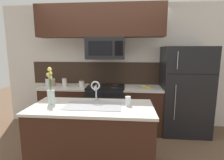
# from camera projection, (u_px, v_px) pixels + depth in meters

# --- Properties ---
(ground_plane) EXTENTS (10.00, 10.00, 0.00)m
(ground_plane) POSITION_uv_depth(u_px,v_px,m) (100.00, 153.00, 2.83)
(ground_plane) COLOR brown
(rear_partition) EXTENTS (5.20, 0.10, 2.60)m
(rear_partition) POSITION_uv_depth(u_px,v_px,m) (121.00, 66.00, 3.84)
(rear_partition) COLOR silver
(rear_partition) RESTS_ON ground
(splash_band) EXTENTS (3.36, 0.01, 0.48)m
(splash_band) POSITION_uv_depth(u_px,v_px,m) (108.00, 73.00, 3.84)
(splash_band) COLOR #332319
(splash_band) RESTS_ON rear_partition
(back_counter_left) EXTENTS (0.96, 0.65, 0.91)m
(back_counter_left) POSITION_uv_depth(u_px,v_px,m) (67.00, 107.00, 3.71)
(back_counter_left) COLOR #381E14
(back_counter_left) RESTS_ON ground
(back_counter_right) EXTENTS (0.76, 0.65, 0.91)m
(back_counter_right) POSITION_uv_depth(u_px,v_px,m) (142.00, 109.00, 3.57)
(back_counter_right) COLOR #381E14
(back_counter_right) RESTS_ON ground
(stove_range) EXTENTS (0.76, 0.64, 0.93)m
(stove_range) POSITION_uv_depth(u_px,v_px,m) (106.00, 108.00, 3.63)
(stove_range) COLOR black
(stove_range) RESTS_ON ground
(microwave) EXTENTS (0.74, 0.40, 0.42)m
(microwave) POSITION_uv_depth(u_px,v_px,m) (106.00, 48.00, 3.41)
(microwave) COLOR black
(upper_cabinet_band) EXTENTS (2.43, 0.34, 0.60)m
(upper_cabinet_band) POSITION_uv_depth(u_px,v_px,m) (100.00, 21.00, 3.30)
(upper_cabinet_band) COLOR #381E14
(refrigerator) EXTENTS (0.90, 0.74, 1.72)m
(refrigerator) POSITION_uv_depth(u_px,v_px,m) (184.00, 91.00, 3.45)
(refrigerator) COLOR black
(refrigerator) RESTS_ON ground
(storage_jar_tall) EXTENTS (0.09, 0.09, 0.18)m
(storage_jar_tall) POSITION_uv_depth(u_px,v_px,m) (48.00, 82.00, 3.62)
(storage_jar_tall) COLOR silver
(storage_jar_tall) RESTS_ON back_counter_left
(storage_jar_medium) EXTENTS (0.09, 0.09, 0.16)m
(storage_jar_medium) POSITION_uv_depth(u_px,v_px,m) (53.00, 82.00, 3.62)
(storage_jar_medium) COLOR #997F5B
(storage_jar_medium) RESTS_ON back_counter_left
(storage_jar_short) EXTENTS (0.10, 0.10, 0.17)m
(storage_jar_short) POSITION_uv_depth(u_px,v_px,m) (65.00, 82.00, 3.60)
(storage_jar_short) COLOR silver
(storage_jar_short) RESTS_ON back_counter_left
(storage_jar_squat) EXTENTS (0.11, 0.11, 0.14)m
(storage_jar_squat) POSITION_uv_depth(u_px,v_px,m) (82.00, 83.00, 3.55)
(storage_jar_squat) COLOR silver
(storage_jar_squat) RESTS_ON back_counter_left
(banana_bunch) EXTENTS (0.19, 0.12, 0.08)m
(banana_bunch) POSITION_uv_depth(u_px,v_px,m) (146.00, 87.00, 3.43)
(banana_bunch) COLOR yellow
(banana_bunch) RESTS_ON back_counter_right
(island_counter) EXTENTS (1.64, 0.76, 0.91)m
(island_counter) POSITION_uv_depth(u_px,v_px,m) (92.00, 137.00, 2.41)
(island_counter) COLOR #381E14
(island_counter) RESTS_ON ground
(kitchen_sink) EXTENTS (0.76, 0.40, 0.16)m
(kitchen_sink) POSITION_uv_depth(u_px,v_px,m) (93.00, 111.00, 2.34)
(kitchen_sink) COLOR #ADAFB5
(kitchen_sink) RESTS_ON island_counter
(sink_faucet) EXTENTS (0.14, 0.14, 0.31)m
(sink_faucet) POSITION_uv_depth(u_px,v_px,m) (96.00, 88.00, 2.50)
(sink_faucet) COLOR #B7BABF
(sink_faucet) RESTS_ON island_counter
(drinking_glass) EXTENTS (0.08, 0.08, 0.13)m
(drinking_glass) POSITION_uv_depth(u_px,v_px,m) (128.00, 101.00, 2.34)
(drinking_glass) COLOR silver
(drinking_glass) RESTS_ON island_counter
(flower_vase) EXTENTS (0.13, 0.17, 0.50)m
(flower_vase) POSITION_uv_depth(u_px,v_px,m) (51.00, 93.00, 2.38)
(flower_vase) COLOR silver
(flower_vase) RESTS_ON island_counter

